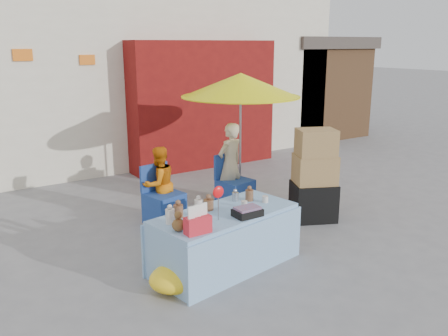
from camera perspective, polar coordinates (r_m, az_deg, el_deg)
ground at (r=5.75m, az=0.47°, el=-11.45°), size 80.00×80.00×0.00m
backdrop at (r=12.29m, az=-18.05°, el=16.71°), size 14.00×8.00×7.80m
market_table at (r=5.55m, az=0.07°, el=-8.51°), size 1.87×1.11×1.06m
chair_left at (r=6.95m, az=-7.27°, el=-4.54°), size 0.57×0.56×0.85m
chair_right at (r=7.55m, az=1.27°, el=-2.85°), size 0.57×0.56×0.85m
vendor_orange at (r=6.98m, az=-7.81°, el=-1.91°), size 0.61×0.52×1.11m
vendor_beige at (r=7.55m, az=0.73°, el=0.42°), size 0.55×0.42×1.34m
umbrella at (r=7.63m, az=2.02°, el=9.88°), size 1.90×1.90×2.09m
box_stack at (r=7.04m, az=10.82°, el=-1.26°), size 0.77×0.71×1.36m
tarp_bundle at (r=5.17m, az=-5.49°, el=-12.91°), size 0.71×0.60×0.29m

